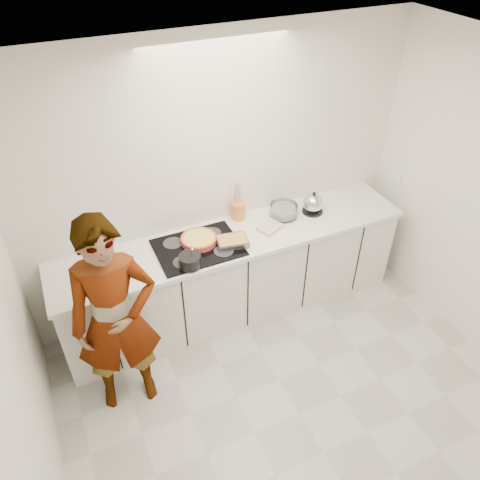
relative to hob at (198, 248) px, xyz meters
name	(u,v)px	position (x,y,z in m)	size (l,w,h in m)	color
floor	(299,414)	(0.35, -1.26, -0.92)	(3.60, 3.20, 0.00)	beige
ceiling	(343,99)	(0.35, -1.26, 1.68)	(3.60, 3.20, 0.00)	white
wall_back	(219,182)	(0.35, 0.34, 0.38)	(3.60, 0.00, 2.60)	white
wall_left	(13,402)	(-1.45, -1.26, 0.38)	(0.00, 3.20, 2.60)	white
base_cabinets	(235,277)	(0.35, 0.02, -0.48)	(3.20, 0.58, 0.87)	silver
countertop	(234,238)	(0.35, 0.02, -0.03)	(3.24, 0.64, 0.04)	white
hob	(198,248)	(0.00, 0.00, 0.00)	(0.72, 0.54, 0.01)	black
tart_dish	(199,239)	(0.03, 0.06, 0.04)	(0.32, 0.32, 0.05)	#BA4434
saucepan	(190,261)	(-0.14, -0.20, 0.06)	(0.20, 0.20, 0.17)	black
baking_dish	(232,241)	(0.28, -0.08, 0.04)	(0.30, 0.24, 0.05)	silver
mixing_bowl	(284,211)	(0.90, 0.13, 0.05)	(0.27, 0.27, 0.12)	silver
tea_towel	(270,228)	(0.69, -0.01, 0.01)	(0.21, 0.15, 0.03)	white
kettle	(313,204)	(1.18, 0.07, 0.09)	(0.20, 0.20, 0.22)	black
utensil_crock	(238,210)	(0.50, 0.27, 0.08)	(0.13, 0.13, 0.16)	orange
cook	(116,320)	(-0.83, -0.50, -0.04)	(0.64, 0.42, 1.76)	silver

